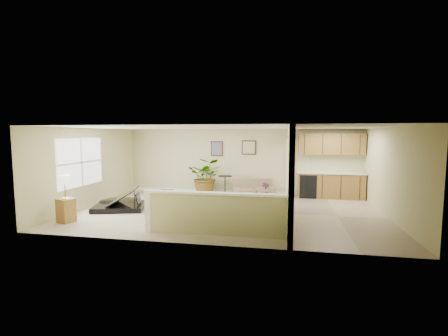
% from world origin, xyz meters
% --- Properties ---
extents(floor, '(9.00, 9.00, 0.00)m').
position_xyz_m(floor, '(0.00, 0.00, 0.00)').
color(floor, tan).
rests_on(floor, ground).
extents(back_wall, '(9.00, 0.04, 2.50)m').
position_xyz_m(back_wall, '(0.00, 3.00, 1.25)').
color(back_wall, '#CBC58B').
rests_on(back_wall, floor).
extents(front_wall, '(9.00, 0.04, 2.50)m').
position_xyz_m(front_wall, '(0.00, -3.00, 1.25)').
color(front_wall, '#CBC58B').
rests_on(front_wall, floor).
extents(left_wall, '(0.04, 6.00, 2.50)m').
position_xyz_m(left_wall, '(-4.50, 0.00, 1.25)').
color(left_wall, '#CBC58B').
rests_on(left_wall, floor).
extents(right_wall, '(0.04, 6.00, 2.50)m').
position_xyz_m(right_wall, '(4.50, 0.00, 1.25)').
color(right_wall, '#CBC58B').
rests_on(right_wall, floor).
extents(ceiling, '(9.00, 6.00, 0.04)m').
position_xyz_m(ceiling, '(0.00, 0.00, 2.50)').
color(ceiling, silver).
rests_on(ceiling, back_wall).
extents(kitchen_vinyl, '(2.70, 6.00, 0.01)m').
position_xyz_m(kitchen_vinyl, '(3.15, 0.00, 0.00)').
color(kitchen_vinyl, tan).
rests_on(kitchen_vinyl, floor).
extents(interior_partition, '(0.18, 5.99, 2.50)m').
position_xyz_m(interior_partition, '(1.80, 0.25, 1.22)').
color(interior_partition, '#CBC58B').
rests_on(interior_partition, floor).
extents(pony_half_wall, '(3.42, 0.22, 1.00)m').
position_xyz_m(pony_half_wall, '(0.08, -2.30, 0.52)').
color(pony_half_wall, '#CBC58B').
rests_on(pony_half_wall, floor).
extents(left_window, '(0.05, 2.15, 1.45)m').
position_xyz_m(left_window, '(-4.49, -0.50, 1.45)').
color(left_window, white).
rests_on(left_window, left_wall).
extents(wall_art_left, '(0.48, 0.04, 0.58)m').
position_xyz_m(wall_art_left, '(-0.95, 2.97, 1.75)').
color(wall_art_left, '#3E2A16').
rests_on(wall_art_left, back_wall).
extents(wall_mirror, '(0.55, 0.04, 0.55)m').
position_xyz_m(wall_mirror, '(0.30, 2.97, 1.80)').
color(wall_mirror, '#3E2A16').
rests_on(wall_mirror, back_wall).
extents(kitchen_cabinets, '(2.36, 0.65, 2.33)m').
position_xyz_m(kitchen_cabinets, '(3.19, 2.73, 0.87)').
color(kitchen_cabinets, olive).
rests_on(kitchen_cabinets, floor).
extents(piano, '(2.00, 2.00, 1.40)m').
position_xyz_m(piano, '(-3.36, -0.18, 0.58)').
color(piano, black).
rests_on(piano, floor).
extents(piano_bench, '(0.48, 0.87, 0.56)m').
position_xyz_m(piano_bench, '(-1.97, -0.14, 0.28)').
color(piano_bench, black).
rests_on(piano_bench, floor).
extents(loveseat, '(1.74, 1.32, 0.83)m').
position_xyz_m(loveseat, '(0.56, 2.42, 0.32)').
color(loveseat, '#95795F').
rests_on(loveseat, floor).
extents(accent_table, '(0.52, 0.52, 0.76)m').
position_xyz_m(accent_table, '(-0.54, 2.49, 0.48)').
color(accent_table, black).
rests_on(accent_table, floor).
extents(palm_plant, '(1.32, 1.16, 1.41)m').
position_xyz_m(palm_plant, '(-1.28, 2.51, 0.69)').
color(palm_plant, black).
rests_on(palm_plant, floor).
extents(small_plant, '(0.40, 0.40, 0.54)m').
position_xyz_m(small_plant, '(0.99, 2.32, 0.23)').
color(small_plant, black).
rests_on(small_plant, floor).
extents(lamp_stand, '(0.45, 0.45, 1.24)m').
position_xyz_m(lamp_stand, '(-3.97, -1.95, 0.52)').
color(lamp_stand, olive).
rests_on(lamp_stand, floor).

